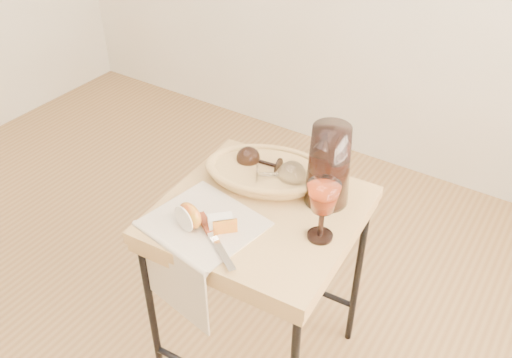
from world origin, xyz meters
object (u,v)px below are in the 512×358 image
Objects in this scene: goblet_lying_a at (261,162)px; apple_half at (190,215)px; pitcher at (329,165)px; tea_towel at (204,223)px; wine_goblet at (322,211)px; bread_basket at (267,173)px; side_table at (259,292)px; table_knife at (214,238)px; goblet_lying_b at (277,174)px.

apple_half is at bearing 78.73° from goblet_lying_a.
goblet_lying_a is 0.42× the size of pitcher.
tea_towel is 1.61× the size of wine_goblet.
side_table is at bearing -86.08° from bread_basket.
table_knife reaches higher than tea_towel.
tea_towel is 0.27m from goblet_lying_b.
bread_basket is at bearing 128.16° from table_knife.
wine_goblet is at bearing -3.60° from side_table.
bread_basket is 0.31m from wine_goblet.
pitcher is (0.24, 0.29, 0.12)m from tea_towel.
side_table is at bearing 66.36° from tea_towel.
goblet_lying_a is at bearing 99.08° from apple_half.
tea_towel is 0.06m from apple_half.
pitcher reaches higher than goblet_lying_b.
wine_goblet is (0.29, -0.16, 0.04)m from goblet_lying_a.
wine_goblet is (0.21, -0.01, 0.45)m from side_table.
tea_towel is 3.51× the size of apple_half.
tea_towel is at bearing 179.75° from table_knife.
pitcher reaches higher than goblet_lying_a.
tea_towel is at bearing -127.40° from pitcher.
wine_goblet is (0.26, -0.14, 0.07)m from bread_basket.
goblet_lying_a is at bearing 98.34° from tea_towel.
tea_towel reaches higher than side_table.
side_table is 0.42m from table_knife.
apple_half is (-0.26, -0.32, -0.08)m from pitcher.
goblet_lying_a is 0.34m from wine_goblet.
goblet_lying_b is (-0.01, 0.11, 0.41)m from side_table.
bread_basket is 0.22m from pitcher.
goblet_lying_a reaches higher than bread_basket.
wine_goblet is at bearing 145.35° from goblet_lying_a.
goblet_lying_b is 0.25m from wine_goblet.
table_knife is at bearing 94.24° from goblet_lying_a.
table_knife is (0.07, -0.04, 0.01)m from tea_towel.
goblet_lying_a is 0.24m from pitcher.
goblet_lying_b is 0.75× the size of wine_goblet.
tea_towel is 0.28m from bread_basket.
bread_basket is 2.45× the size of goblet_lying_b.
wine_goblet is at bearing 69.46° from table_knife.
apple_half is (-0.32, -0.16, -0.05)m from wine_goblet.
pitcher is 0.17m from wine_goblet.
wine_goblet reaches higher than side_table.
goblet_lying_a is (-0.03, 0.02, 0.02)m from bread_basket.
side_table is 3.02× the size of table_knife.
goblet_lying_a is 1.46× the size of apple_half.
pitcher reaches higher than bread_basket.
bread_basket is 1.44× the size of table_knife.
bread_basket is at bearing -174.07° from pitcher.
table_knife is at bearing -23.07° from tea_towel.
table_knife is at bearing 6.26° from apple_half.
pitcher reaches higher than side_table.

